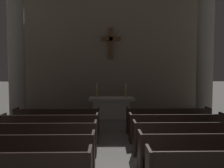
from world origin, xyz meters
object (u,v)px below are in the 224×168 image
pew_right_row_4 (177,128)px  candlestick_right (126,93)px  pew_right_row_2 (205,151)px  candlestick_left (97,93)px  pew_left_row_3 (41,139)px  pew_left_row_5 (57,121)px  pew_left_row_2 (27,153)px  pew_right_row_5 (168,120)px  column_right_second (205,59)px  pew_right_row_3 (188,138)px  pew_left_row_4 (50,128)px  altar (111,107)px  column_left_second (17,59)px

pew_right_row_4 → candlestick_right: candlestick_right is taller
pew_right_row_2 → candlestick_left: bearing=114.0°
pew_left_row_3 → pew_left_row_5: size_ratio=1.00×
pew_left_row_2 → pew_right_row_5: 5.38m
pew_right_row_5 → candlestick_right: 3.19m
column_right_second → candlestick_right: 4.04m
pew_right_row_3 → candlestick_right: (-1.37, 5.08, 0.75)m
candlestick_right → pew_left_row_5: bearing=-134.9°
pew_left_row_5 → pew_right_row_3: size_ratio=1.00×
pew_left_row_4 → pew_right_row_4: bearing=0.0°
pew_left_row_2 → altar: altar is taller
pew_left_row_4 → pew_right_row_5: (4.13, 1.15, 0.00)m
pew_left_row_3 → column_left_second: bearing=116.3°
pew_left_row_3 → candlestick_left: candlestick_left is taller
pew_left_row_2 → altar: 6.56m
pew_right_row_3 → pew_right_row_5: bearing=90.0°
pew_right_row_3 → column_left_second: bearing=144.0°
pew_left_row_2 → pew_left_row_4: size_ratio=1.00×
pew_right_row_2 → pew_right_row_3: bearing=90.0°
pew_left_row_2 → pew_left_row_5: bearing=90.0°
pew_left_row_3 → pew_right_row_5: same height
pew_right_row_2 → candlestick_right: bearing=102.4°
pew_left_row_5 → altar: size_ratio=1.41×
pew_left_row_4 → altar: 4.44m
pew_left_row_5 → altar: altar is taller
pew_right_row_5 → altar: size_ratio=1.41×
pew_right_row_4 → candlestick_left: bearing=125.2°
pew_left_row_5 → pew_right_row_4: size_ratio=1.00×
pew_right_row_3 → pew_left_row_5: bearing=150.9°
column_left_second → candlestick_right: size_ratio=8.51×
pew_right_row_5 → pew_right_row_2: bearing=-90.0°
pew_left_row_2 → candlestick_left: (1.37, 6.23, 0.75)m
column_right_second → pew_right_row_4: bearing=-123.2°
pew_right_row_2 → pew_left_row_3: bearing=164.5°
pew_left_row_3 → pew_right_row_4: same height
pew_right_row_5 → candlestick_left: bearing=134.9°
pew_left_row_5 → pew_right_row_2: (4.13, -3.45, 0.00)m
pew_left_row_3 → pew_right_row_3: 4.13m
column_right_second → candlestick_right: column_right_second is taller
pew_left_row_4 → pew_right_row_2: size_ratio=1.00×
candlestick_left → pew_right_row_3: bearing=-61.4°
pew_right_row_3 → pew_right_row_4: size_ratio=1.00×
pew_right_row_5 → pew_left_row_5: bearing=180.0°
pew_right_row_4 → column_right_second: 4.84m
column_left_second → altar: bearing=5.2°
pew_right_row_3 → pew_left_row_2: bearing=-164.5°
column_left_second → pew_left_row_5: bearing=-45.9°
candlestick_right → column_left_second: bearing=-175.5°
pew_left_row_5 → candlestick_left: 3.19m
column_right_second → candlestick_left: size_ratio=8.51×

